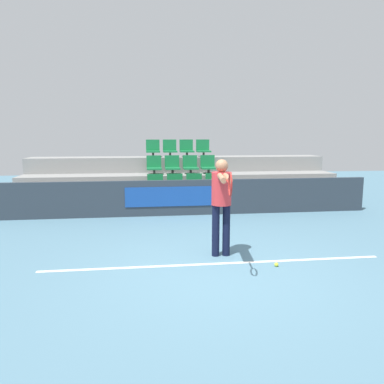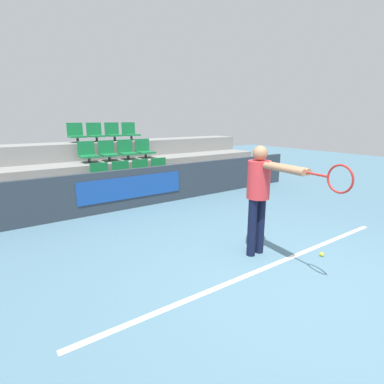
% 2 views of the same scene
% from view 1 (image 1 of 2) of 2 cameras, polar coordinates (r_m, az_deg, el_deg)
% --- Properties ---
extents(ground_plane, '(30.00, 30.00, 0.00)m').
position_cam_1_polar(ground_plane, '(5.85, 4.42, -12.10)').
color(ground_plane, slate).
extents(court_baseline, '(5.60, 0.08, 0.01)m').
position_cam_1_polar(court_baseline, '(6.20, 3.69, -10.84)').
color(court_baseline, white).
rests_on(court_baseline, ground).
extents(barrier_wall, '(9.72, 0.14, 0.92)m').
position_cam_1_polar(barrier_wall, '(9.75, -0.66, -0.84)').
color(barrier_wall, '#2D3842').
rests_on(barrier_wall, ground).
extents(bleacher_tier_front, '(9.32, 0.95, 0.46)m').
position_cam_1_polar(bleacher_tier_front, '(10.33, -0.99, -1.60)').
color(bleacher_tier_front, gray).
rests_on(bleacher_tier_front, ground).
extents(bleacher_tier_middle, '(9.32, 0.95, 0.93)m').
position_cam_1_polar(bleacher_tier_middle, '(11.23, -1.55, 0.42)').
color(bleacher_tier_middle, gray).
rests_on(bleacher_tier_middle, ground).
extents(bleacher_tier_back, '(9.32, 0.95, 1.39)m').
position_cam_1_polar(bleacher_tier_back, '(12.15, -2.02, 2.14)').
color(bleacher_tier_back, gray).
rests_on(bleacher_tier_back, ground).
extents(stadium_chair_0, '(0.44, 0.45, 0.54)m').
position_cam_1_polar(stadium_chair_0, '(10.33, -5.60, 0.97)').
color(stadium_chair_0, '#333333').
rests_on(stadium_chair_0, bleacher_tier_front).
extents(stadium_chair_1, '(0.44, 0.45, 0.54)m').
position_cam_1_polar(stadium_chair_1, '(10.36, -2.58, 1.02)').
color(stadium_chair_1, '#333333').
rests_on(stadium_chair_1, bleacher_tier_front).
extents(stadium_chair_2, '(0.44, 0.45, 0.54)m').
position_cam_1_polar(stadium_chair_2, '(10.42, 0.41, 1.08)').
color(stadium_chair_2, '#333333').
rests_on(stadium_chair_2, bleacher_tier_front).
extents(stadium_chair_3, '(0.44, 0.45, 0.54)m').
position_cam_1_polar(stadium_chair_3, '(10.51, 3.37, 1.13)').
color(stadium_chair_3, '#333333').
rests_on(stadium_chair_3, bleacher_tier_front).
extents(stadium_chair_4, '(0.44, 0.45, 0.54)m').
position_cam_1_polar(stadium_chair_4, '(11.22, -5.80, 3.95)').
color(stadium_chair_4, '#333333').
rests_on(stadium_chair_4, bleacher_tier_middle).
extents(stadium_chair_5, '(0.44, 0.45, 0.54)m').
position_cam_1_polar(stadium_chair_5, '(11.25, -3.01, 4.00)').
color(stadium_chair_5, '#333333').
rests_on(stadium_chair_5, bleacher_tier_middle).
extents(stadium_chair_6, '(0.44, 0.45, 0.54)m').
position_cam_1_polar(stadium_chair_6, '(11.31, -0.25, 4.03)').
color(stadium_chair_6, '#333333').
rests_on(stadium_chair_6, bleacher_tier_middle).
extents(stadium_chair_7, '(0.44, 0.45, 0.54)m').
position_cam_1_polar(stadium_chair_7, '(11.39, 2.48, 4.06)').
color(stadium_chair_7, '#333333').
rests_on(stadium_chair_7, bleacher_tier_middle).
extents(stadium_chair_8, '(0.44, 0.45, 0.54)m').
position_cam_1_polar(stadium_chair_8, '(12.15, -5.97, 6.49)').
color(stadium_chair_8, '#333333').
rests_on(stadium_chair_8, bleacher_tier_back).
extents(stadium_chair_9, '(0.44, 0.45, 0.54)m').
position_cam_1_polar(stadium_chair_9, '(12.18, -3.39, 6.53)').
color(stadium_chair_9, '#333333').
rests_on(stadium_chair_9, bleacher_tier_back).
extents(stadium_chair_10, '(0.44, 0.45, 0.54)m').
position_cam_1_polar(stadium_chair_10, '(12.23, -0.82, 6.55)').
color(stadium_chair_10, '#333333').
rests_on(stadium_chair_10, bleacher_tier_back).
extents(stadium_chair_11, '(0.44, 0.45, 0.54)m').
position_cam_1_polar(stadium_chair_11, '(12.30, 1.72, 6.56)').
color(stadium_chair_11, '#333333').
rests_on(stadium_chair_11, bleacher_tier_back).
extents(tennis_player, '(0.36, 1.62, 1.67)m').
position_cam_1_polar(tennis_player, '(6.29, 4.56, -0.71)').
color(tennis_player, black).
rests_on(tennis_player, ground).
extents(tennis_ball, '(0.07, 0.07, 0.07)m').
position_cam_1_polar(tennis_ball, '(6.20, 12.73, -10.73)').
color(tennis_ball, '#CCDB33').
rests_on(tennis_ball, ground).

